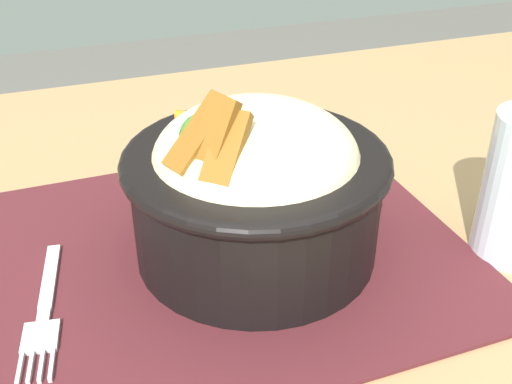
{
  "coord_description": "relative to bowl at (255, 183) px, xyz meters",
  "views": [
    {
      "loc": [
        0.07,
        0.34,
        1.05
      ],
      "look_at": [
        -0.06,
        -0.01,
        0.82
      ],
      "focal_mm": 43.81,
      "sensor_mm": 36.0,
      "label": 1
    }
  ],
  "objects": [
    {
      "name": "table",
      "position": [
        0.06,
        0.01,
        -0.14
      ],
      "size": [
        1.37,
        0.82,
        0.76
      ],
      "color": "#99754C",
      "rests_on": "ground_plane"
    },
    {
      "name": "bowl",
      "position": [
        0.0,
        0.0,
        0.0
      ],
      "size": [
        0.2,
        0.2,
        0.13
      ],
      "color": "black",
      "rests_on": "placemat"
    },
    {
      "name": "fork",
      "position": [
        0.15,
        0.02,
        -0.06
      ],
      "size": [
        0.04,
        0.13,
        0.0
      ],
      "color": "#B8B8B8",
      "rests_on": "placemat"
    },
    {
      "name": "placemat",
      "position": [
        0.05,
        -0.01,
        -0.06
      ],
      "size": [
        0.41,
        0.3,
        0.0
      ],
      "primitive_type": "cube",
      "rotation": [
        0.0,
        0.0,
        0.01
      ],
      "color": "#47191E",
      "rests_on": "table"
    }
  ]
}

